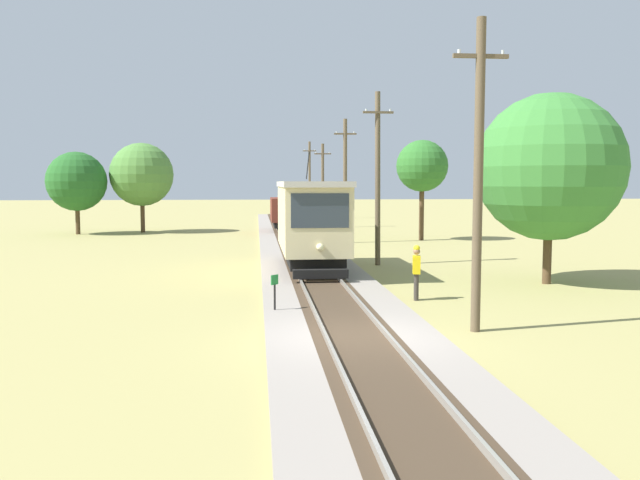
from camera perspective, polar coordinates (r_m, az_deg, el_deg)
The scene contains 19 objects.
ground_plane at distance 15.70m, azimuth 3.04°, elevation -8.95°, with size 260.00×260.00×0.00m, color #9E9356.
track_ballast at distance 15.68m, azimuth 3.04°, elevation -8.63°, with size 4.20×120.00×0.18m, color gray.
sleeper_bed at distance 15.66m, azimuth 3.04°, elevation -8.29°, with size 2.04×120.00×0.01m, color #423323.
rail_left at distance 15.56m, azimuth 0.40°, elevation -8.13°, with size 0.07×120.00×0.14m, color gray.
rail_right at distance 15.77m, azimuth 5.66°, elevation -7.98°, with size 0.07×120.00×0.14m, color gray.
red_tram at distance 27.74m, azimuth -0.78°, elevation 1.72°, with size 2.60×8.54×4.79m.
freight_car at distance 49.18m, azimuth -2.86°, elevation 2.40°, with size 2.40×5.20×2.31m.
utility_pole_foreground at distance 17.00m, azimuth 13.52°, elevation 5.61°, with size 1.40×0.25×7.82m.
utility_pole_near_tram at distance 30.31m, azimuth 5.01°, elevation 5.47°, with size 1.40×0.57×7.89m.
utility_pole_mid at distance 41.26m, azimuth 2.19°, elevation 5.23°, with size 1.40×0.37×7.70m.
utility_pole_far at distance 55.13m, azimuth 0.23°, elevation 4.80°, with size 1.40×0.35×6.99m.
utility_pole_distant at distance 68.67m, azimuth -0.91°, elevation 5.26°, with size 1.40×0.34×7.98m.
trackside_signal_marker at distance 18.77m, azimuth -3.94°, elevation -4.57°, with size 0.21×0.21×1.18m.
gravel_pile at distance 52.98m, azimuth 0.97°, elevation 1.50°, with size 3.07×3.07×1.09m, color gray.
track_worker at distance 21.41m, azimuth 8.33°, elevation -2.56°, with size 0.31×0.42×1.78m.
tree_left_near at distance 43.60m, azimuth 8.81°, elevation 6.31°, with size 3.35×3.35×6.53m.
tree_right_near at distance 51.62m, azimuth -15.15°, elevation 5.47°, with size 4.74×4.74×6.74m.
tree_left_far at distance 51.19m, azimuth -20.29°, elevation 4.76°, with size 4.30×4.30×6.00m.
tree_right_far at distance 25.89m, azimuth 19.24°, elevation 5.95°, with size 5.44×5.44×7.06m.
Camera 1 is at (-2.28, -15.07, 3.79)m, focal length 37.05 mm.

